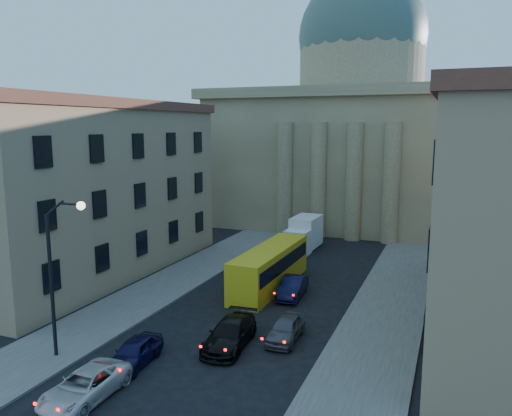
{
  "coord_description": "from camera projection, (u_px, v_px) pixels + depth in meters",
  "views": [
    {
      "loc": [
        12.28,
        -11.81,
        12.59
      ],
      "look_at": [
        -0.25,
        19.49,
        7.03
      ],
      "focal_mm": 35.0,
      "sensor_mm": 36.0,
      "label": 1
    }
  ],
  "objects": [
    {
      "name": "church",
      "position": [
        358.0,
        131.0,
        66.24
      ],
      "size": [
        68.02,
        28.76,
        36.6
      ],
      "color": "#7E6C4E",
      "rests_on": "ground"
    },
    {
      "name": "car_right_distant",
      "position": [
        293.0,
        287.0,
        37.08
      ],
      "size": [
        1.88,
        4.59,
        1.48
      ],
      "primitive_type": "imported",
      "rotation": [
        0.0,
        0.0,
        0.07
      ],
      "color": "black",
      "rests_on": "ground"
    },
    {
      "name": "car_left_near",
      "position": [
        135.0,
        352.0,
        26.51
      ],
      "size": [
        2.04,
        4.29,
        1.42
      ],
      "primitive_type": "imported",
      "rotation": [
        0.0,
        0.0,
        0.09
      ],
      "color": "black",
      "rests_on": "ground"
    },
    {
      "name": "building_left",
      "position": [
        85.0,
        187.0,
        42.54
      ],
      "size": [
        11.6,
        26.6,
        14.7
      ],
      "color": "#9C7C5B",
      "rests_on": "ground"
    },
    {
      "name": "sidewalk_right",
      "position": [
        379.0,
        331.0,
        30.73
      ],
      "size": [
        5.0,
        60.0,
        0.15
      ],
      "primitive_type": "cube",
      "color": "#524F4B",
      "rests_on": "ground"
    },
    {
      "name": "street_lamp",
      "position": [
        58.0,
        266.0,
        26.39
      ],
      "size": [
        2.62,
        0.44,
        8.83
      ],
      "color": "black",
      "rests_on": "ground"
    },
    {
      "name": "box_truck",
      "position": [
        304.0,
        235.0,
        50.94
      ],
      "size": [
        2.55,
        6.16,
        3.35
      ],
      "rotation": [
        0.0,
        0.0,
        -0.03
      ],
      "color": "white",
      "rests_on": "ground"
    },
    {
      "name": "sidewalk_left",
      "position": [
        145.0,
        297.0,
        36.96
      ],
      "size": [
        5.0,
        60.0,
        0.15
      ],
      "primitive_type": "cube",
      "color": "#524F4B",
      "rests_on": "ground"
    },
    {
      "name": "car_right_far",
      "position": [
        286.0,
        329.0,
        29.59
      ],
      "size": [
        1.81,
        4.19,
        1.41
      ],
      "primitive_type": "imported",
      "rotation": [
        0.0,
        0.0,
        0.04
      ],
      "color": "#48484D",
      "rests_on": "ground"
    },
    {
      "name": "city_bus",
      "position": [
        270.0,
        266.0,
        39.24
      ],
      "size": [
        2.78,
        11.23,
        3.15
      ],
      "rotation": [
        0.0,
        0.0,
        -0.02
      ],
      "color": "gold",
      "rests_on": "ground"
    },
    {
      "name": "car_right_mid",
      "position": [
        230.0,
        334.0,
        28.69
      ],
      "size": [
        2.58,
        5.38,
        1.51
      ],
      "primitive_type": "imported",
      "rotation": [
        0.0,
        0.0,
        0.09
      ],
      "color": "black",
      "rests_on": "ground"
    },
    {
      "name": "car_left_mid",
      "position": [
        85.0,
        386.0,
        23.12
      ],
      "size": [
        2.29,
        4.89,
        1.35
      ],
      "primitive_type": "imported",
      "rotation": [
        0.0,
        0.0,
        0.01
      ],
      "color": "silver",
      "rests_on": "ground"
    }
  ]
}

